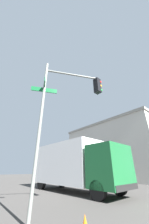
# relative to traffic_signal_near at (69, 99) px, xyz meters

# --- Properties ---
(traffic_signal_near) EXTENTS (1.72, 3.02, 6.20)m
(traffic_signal_near) POSITION_rel_traffic_signal_near_xyz_m (0.00, 0.00, 0.00)
(traffic_signal_near) COLOR slate
(traffic_signal_near) RESTS_ON ground_plane
(building_stucco) EXTENTS (16.69, 25.88, 9.26)m
(building_stucco) POSITION_rel_traffic_signal_near_xyz_m (-10.03, 26.56, 0.25)
(building_stucco) COLOR #BCB7AD
(building_stucco) RESTS_ON ground_plane
(box_truck_second) EXTENTS (8.67, 2.96, 3.63)m
(box_truck_second) POSITION_rel_traffic_signal_near_xyz_m (-4.82, 4.10, -2.41)
(box_truck_second) COLOR #19592D
(box_truck_second) RESTS_ON ground_plane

